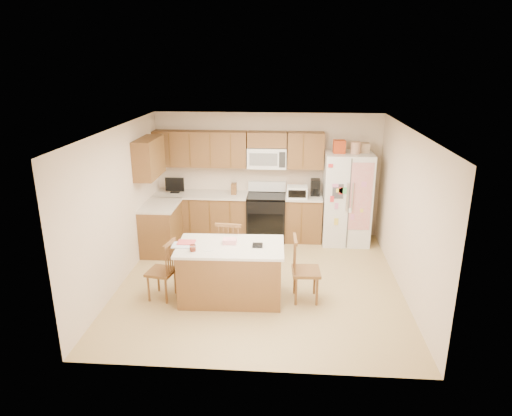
# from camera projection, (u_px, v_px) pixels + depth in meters

# --- Properties ---
(ground) EXTENTS (4.50, 4.50, 0.00)m
(ground) POSITION_uv_depth(u_px,v_px,m) (260.00, 282.00, 7.50)
(ground) COLOR tan
(ground) RESTS_ON ground
(room_shell) EXTENTS (4.60, 4.60, 2.52)m
(room_shell) POSITION_uv_depth(u_px,v_px,m) (260.00, 198.00, 7.05)
(room_shell) COLOR beige
(room_shell) RESTS_ON ground
(cabinetry) EXTENTS (3.36, 1.56, 2.15)m
(cabinetry) POSITION_uv_depth(u_px,v_px,m) (216.00, 196.00, 8.98)
(cabinetry) COLOR brown
(cabinetry) RESTS_ON ground
(stove) EXTENTS (0.76, 0.65, 1.13)m
(stove) POSITION_uv_depth(u_px,v_px,m) (266.00, 216.00, 9.18)
(stove) COLOR black
(stove) RESTS_ON ground
(refrigerator) EXTENTS (0.90, 0.79, 2.04)m
(refrigerator) POSITION_uv_depth(u_px,v_px,m) (347.00, 197.00, 8.88)
(refrigerator) COLOR white
(refrigerator) RESTS_ON ground
(island) EXTENTS (1.66, 0.97, 0.95)m
(island) POSITION_uv_depth(u_px,v_px,m) (231.00, 272.00, 6.88)
(island) COLOR brown
(island) RESTS_ON ground
(windsor_chair_left) EXTENTS (0.45, 0.47, 0.93)m
(windsor_chair_left) POSITION_uv_depth(u_px,v_px,m) (163.00, 271.00, 6.88)
(windsor_chair_left) COLOR brown
(windsor_chair_left) RESTS_ON ground
(windsor_chair_back) EXTENTS (0.47, 0.45, 1.02)m
(windsor_chair_back) POSITION_uv_depth(u_px,v_px,m) (231.00, 251.00, 7.49)
(windsor_chair_back) COLOR brown
(windsor_chair_back) RESTS_ON ground
(windsor_chair_right) EXTENTS (0.44, 0.46, 1.01)m
(windsor_chair_right) POSITION_uv_depth(u_px,v_px,m) (304.00, 271.00, 6.82)
(windsor_chair_right) COLOR brown
(windsor_chair_right) RESTS_ON ground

